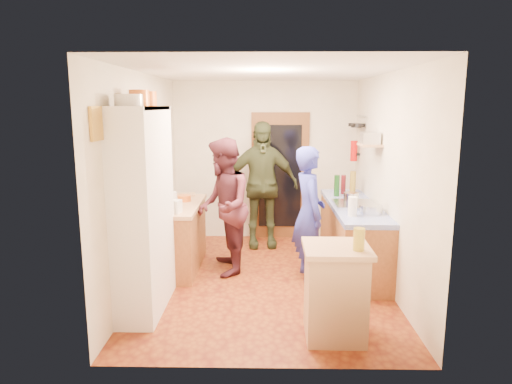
{
  "coord_description": "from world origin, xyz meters",
  "views": [
    {
      "loc": [
        -0.01,
        -5.54,
        2.2
      ],
      "look_at": [
        -0.11,
        0.15,
        1.12
      ],
      "focal_mm": 32.0,
      "sensor_mm": 36.0,
      "label": 1
    }
  ],
  "objects_px": {
    "hutch_body": "(144,210)",
    "person_back": "(262,185)",
    "island_base": "(335,294)",
    "right_counter_base": "(352,238)",
    "person_hob": "(312,213)",
    "person_left": "(226,206)"
  },
  "relations": [
    {
      "from": "person_back",
      "to": "right_counter_base",
      "type": "bearing_deg",
      "value": -43.61
    },
    {
      "from": "person_back",
      "to": "island_base",
      "type": "bearing_deg",
      "value": -81.76
    },
    {
      "from": "hutch_body",
      "to": "person_back",
      "type": "bearing_deg",
      "value": 61.13
    },
    {
      "from": "island_base",
      "to": "person_hob",
      "type": "xyz_separation_m",
      "value": [
        -0.07,
        1.55,
        0.42
      ]
    },
    {
      "from": "island_base",
      "to": "person_back",
      "type": "distance_m",
      "value": 3.04
    },
    {
      "from": "person_hob",
      "to": "person_back",
      "type": "bearing_deg",
      "value": 16.7
    },
    {
      "from": "person_back",
      "to": "person_left",
      "type": "bearing_deg",
      "value": -118.03
    },
    {
      "from": "person_left",
      "to": "person_back",
      "type": "xyz_separation_m",
      "value": [
        0.47,
        1.15,
        0.09
      ]
    },
    {
      "from": "island_base",
      "to": "person_hob",
      "type": "bearing_deg",
      "value": 92.69
    },
    {
      "from": "hutch_body",
      "to": "island_base",
      "type": "bearing_deg",
      "value": -17.69
    },
    {
      "from": "hutch_body",
      "to": "person_left",
      "type": "bearing_deg",
      "value": 55.2
    },
    {
      "from": "hutch_body",
      "to": "person_hob",
      "type": "bearing_deg",
      "value": 25.8
    },
    {
      "from": "right_counter_base",
      "to": "person_hob",
      "type": "bearing_deg",
      "value": -147.56
    },
    {
      "from": "right_counter_base",
      "to": "hutch_body",
      "type": "bearing_deg",
      "value": -152.53
    },
    {
      "from": "person_left",
      "to": "right_counter_base",
      "type": "bearing_deg",
      "value": 88.3
    },
    {
      "from": "island_base",
      "to": "person_back",
      "type": "height_order",
      "value": "person_back"
    },
    {
      "from": "person_hob",
      "to": "person_left",
      "type": "height_order",
      "value": "person_left"
    },
    {
      "from": "hutch_body",
      "to": "person_left",
      "type": "height_order",
      "value": "hutch_body"
    },
    {
      "from": "person_left",
      "to": "person_back",
      "type": "relative_size",
      "value": 0.91
    },
    {
      "from": "hutch_body",
      "to": "right_counter_base",
      "type": "distance_m",
      "value": 2.9
    },
    {
      "from": "island_base",
      "to": "person_hob",
      "type": "distance_m",
      "value": 1.61
    },
    {
      "from": "right_counter_base",
      "to": "island_base",
      "type": "xyz_separation_m",
      "value": [
        -0.53,
        -1.93,
        0.01
      ]
    }
  ]
}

